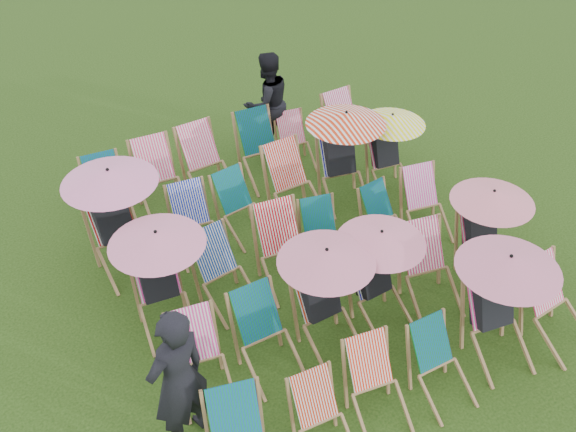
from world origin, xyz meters
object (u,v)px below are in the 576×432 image
deckchair_29 (349,126)px  person_rear (267,103)px  deckchair_5 (559,307)px  person_left (178,380)px

deckchair_29 → person_rear: 1.42m
deckchair_29 → person_rear: (-1.17, 0.72, 0.38)m
deckchair_5 → person_left: 4.45m
deckchair_5 → deckchair_29: 4.65m
deckchair_5 → person_rear: person_rear is taller
deckchair_29 → deckchair_5: bearing=-95.3°
deckchair_5 → person_rear: 5.50m
deckchair_5 → person_left: (-4.36, 0.78, 0.42)m
deckchair_29 → person_left: person_left is taller
deckchair_29 → person_rear: bearing=143.5°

